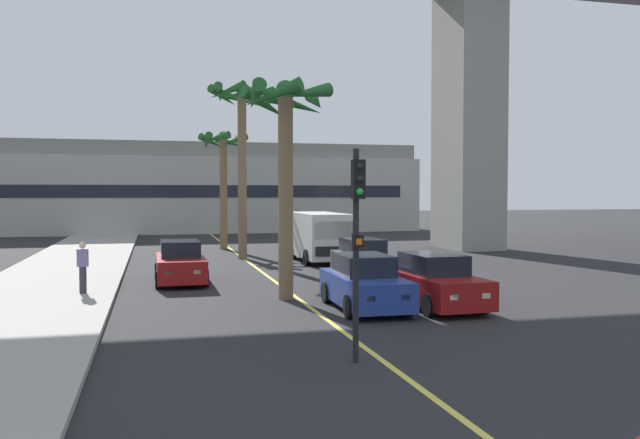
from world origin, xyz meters
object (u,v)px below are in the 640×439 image
Objects in this scene: car_queue_fourth at (364,284)px; pedestrian_near_crosswalk at (83,267)px; car_queue_third at (435,283)px; palm_tree_near_median at (223,159)px; palm_tree_mid_median at (242,120)px; traffic_light_median_near at (357,225)px; delivery_van at (319,235)px; car_queue_front at (363,260)px; car_queue_second at (180,263)px; palm_tree_far_median at (285,135)px.

car_queue_fourth is 9.03m from pedestrian_near_crosswalk.
car_queue_third is at bearing -23.15° from pedestrian_near_crosswalk.
palm_tree_near_median is 0.79× the size of palm_tree_mid_median.
palm_tree_mid_median is (-3.61, 15.39, 6.26)m from car_queue_third.
traffic_light_median_near is 0.48× the size of palm_tree_mid_median.
delivery_van is 3.26× the size of pedestrian_near_crosswalk.
car_queue_second is at bearing 174.95° from car_queue_front.
car_queue_front is 0.47× the size of palm_tree_mid_median.
traffic_light_median_near is at bearing -108.54° from car_queue_front.
car_queue_third is 17.00m from palm_tree_mid_median.
palm_tree_near_median is at bearing 93.15° from palm_tree_mid_median.
palm_tree_mid_median is 14.16m from pedestrian_near_crosswalk.
delivery_van is at bearing 41.26° from car_queue_second.
car_queue_third is 0.61× the size of palm_tree_far_median.
palm_tree_mid_median is at bearing 95.82° from car_queue_fourth.
car_queue_fourth is 2.55× the size of pedestrian_near_crosswalk.
car_queue_fourth is 16.45m from palm_tree_mid_median.
palm_tree_far_median reaches higher than pedestrian_near_crosswalk.
palm_tree_mid_median reaches higher than traffic_light_median_near.
palm_tree_mid_median is (0.48, 20.84, 4.26)m from traffic_light_median_near.
car_queue_fourth is at bearing 70.51° from traffic_light_median_near.
car_queue_second is at bearing 123.54° from palm_tree_far_median.
car_queue_fourth is (-2.07, 0.26, 0.00)m from car_queue_third.
car_queue_second is 0.99× the size of car_queue_third.
car_queue_fourth is at bearing -84.18° from palm_tree_mid_median.
car_queue_fourth is 0.47× the size of palm_tree_mid_median.
palm_tree_mid_median reaches higher than pedestrian_near_crosswalk.
traffic_light_median_near reaches higher than car_queue_third.
traffic_light_median_near is at bearing -126.87° from car_queue_third.
palm_tree_near_median reaches higher than car_queue_third.
car_queue_third is 0.47× the size of palm_tree_mid_median.
traffic_light_median_near reaches higher than delivery_van.
traffic_light_median_near is at bearing -91.31° from palm_tree_mid_median.
car_queue_second and car_queue_fourth have the same top height.
car_queue_fourth is 0.60× the size of palm_tree_far_median.
car_queue_third is 13.09m from delivery_van.
traffic_light_median_near is at bearing -77.01° from car_queue_second.
palm_tree_mid_median is (3.38, 8.27, 6.26)m from car_queue_second.
car_queue_fourth is 5.31m from palm_tree_far_median.
car_queue_front is at bearing -68.28° from palm_tree_mid_median.
car_queue_second is 0.47× the size of palm_tree_mid_median.
palm_tree_mid_median is 13.01m from palm_tree_far_median.
car_queue_front is at bearing -75.37° from palm_tree_near_median.
car_queue_front is 15.96m from palm_tree_near_median.
palm_tree_far_median is (-3.93, 2.51, 4.43)m from car_queue_third.
pedestrian_near_crosswalk is (-3.14, -2.80, 0.28)m from car_queue_second.
palm_tree_mid_median reaches higher than delivery_van.
traffic_light_median_near is 8.33m from palm_tree_far_median.
car_queue_front is at bearing -88.93° from delivery_van.
palm_tree_mid_median is (0.33, -5.92, 1.68)m from palm_tree_near_median.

